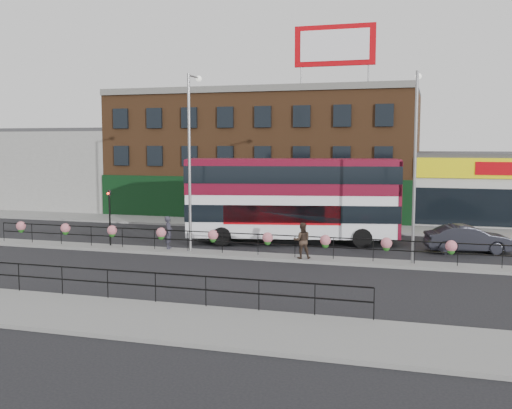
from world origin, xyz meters
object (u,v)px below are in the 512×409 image
(pedestrian_a, at_px, (169,232))
(lamp_column_east, at_px, (415,150))
(car, at_px, (468,239))
(double_decker_bus, at_px, (293,192))
(pedestrian_b, at_px, (302,241))
(lamp_column_west, at_px, (191,147))

(pedestrian_a, height_order, lamp_column_east, lamp_column_east)
(car, height_order, pedestrian_a, pedestrian_a)
(double_decker_bus, bearing_deg, pedestrian_a, -142.59)
(double_decker_bus, height_order, pedestrian_b, double_decker_bus)
(car, xyz_separation_m, pedestrian_b, (-8.28, -5.03, 0.31))
(lamp_column_west, relative_size, lamp_column_east, 1.03)
(lamp_column_west, height_order, lamp_column_east, lamp_column_west)
(pedestrian_a, bearing_deg, car, -89.56)
(car, height_order, lamp_column_east, lamp_column_east)
(double_decker_bus, relative_size, lamp_column_east, 1.38)
(double_decker_bus, bearing_deg, lamp_column_west, -134.37)
(double_decker_bus, relative_size, lamp_column_west, 1.35)
(lamp_column_west, bearing_deg, car, 16.91)
(double_decker_bus, height_order, pedestrian_a, double_decker_bus)
(double_decker_bus, xyz_separation_m, lamp_column_west, (-4.59, -4.69, 2.71))
(lamp_column_east, bearing_deg, car, 57.48)
(car, xyz_separation_m, pedestrian_a, (-16.03, -4.36, 0.30))
(double_decker_bus, bearing_deg, pedestrian_b, -71.91)
(pedestrian_a, relative_size, pedestrian_b, 0.99)
(car, bearing_deg, pedestrian_b, 108.18)
(pedestrian_a, xyz_separation_m, pedestrian_b, (7.76, -0.68, 0.01))
(double_decker_bus, distance_m, car, 10.28)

